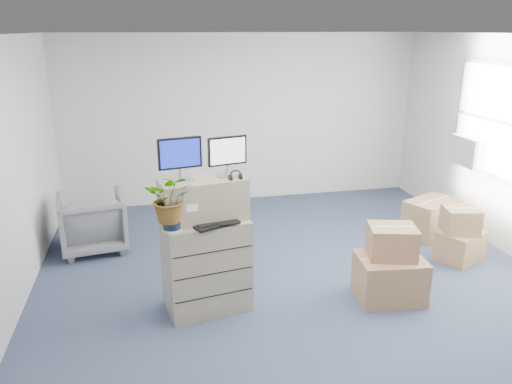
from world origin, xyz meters
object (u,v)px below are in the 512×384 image
filing_cabinet_lower (207,265)px  monitor_right (227,154)px  water_bottle (213,207)px  office_chair (92,220)px  monitor_left (180,156)px  potted_plant (171,204)px  keyboard (216,224)px

filing_cabinet_lower → monitor_right: size_ratio=2.46×
water_bottle → office_chair: 2.35m
monitor_left → filing_cabinet_lower: bearing=-22.1°
potted_plant → office_chair: 2.37m
water_bottle → monitor_right: bearing=14.8°
keyboard → potted_plant: 0.50m
filing_cabinet_lower → potted_plant: bearing=-161.1°
filing_cabinet_lower → keyboard: 0.54m
monitor_right → keyboard: monitor_right is taller
monitor_right → keyboard: 0.71m
water_bottle → office_chair: size_ratio=0.27×
filing_cabinet_lower → office_chair: size_ratio=1.17×
monitor_right → water_bottle: (-0.17, -0.04, -0.54)m
filing_cabinet_lower → office_chair: bearing=116.3°
keyboard → water_bottle: 0.24m
monitor_right → office_chair: size_ratio=0.48×
monitor_right → water_bottle: bearing=-177.8°
filing_cabinet_lower → monitor_right: (0.26, 0.10, 1.16)m
filing_cabinet_lower → monitor_right: monitor_right is taller
keyboard → potted_plant: potted_plant is taller
monitor_right → filing_cabinet_lower: bearing=-171.1°
filing_cabinet_lower → water_bottle: (0.09, 0.06, 0.61)m
monitor_right → office_chair: 2.63m
water_bottle → monitor_left: bearing=-177.3°
monitor_left → office_chair: 2.42m
keyboard → office_chair: bearing=103.1°
water_bottle → office_chair: bearing=128.9°
water_bottle → office_chair: (-1.41, 1.75, -0.69)m
potted_plant → office_chair: potted_plant is taller
office_chair → potted_plant: bearing=107.2°
monitor_right → keyboard: (-0.17, -0.26, -0.64)m
monitor_left → water_bottle: 0.64m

